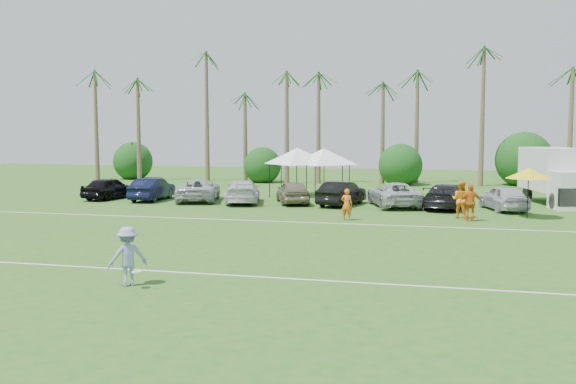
# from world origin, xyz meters

# --- Properties ---
(ground) EXTENTS (120.00, 120.00, 0.00)m
(ground) POSITION_xyz_m (0.00, 0.00, 0.00)
(ground) COLOR #2F5B1B
(ground) RESTS_ON ground
(field_lines) EXTENTS (80.00, 12.10, 0.01)m
(field_lines) POSITION_xyz_m (0.00, 8.00, 0.01)
(field_lines) COLOR white
(field_lines) RESTS_ON ground
(palm_tree_0) EXTENTS (2.40, 2.40, 8.90)m
(palm_tree_0) POSITION_xyz_m (-22.00, 38.00, 7.48)
(palm_tree_0) COLOR brown
(palm_tree_0) RESTS_ON ground
(palm_tree_1) EXTENTS (2.40, 2.40, 9.90)m
(palm_tree_1) POSITION_xyz_m (-17.00, 38.00, 8.35)
(palm_tree_1) COLOR brown
(palm_tree_1) RESTS_ON ground
(palm_tree_2) EXTENTS (2.40, 2.40, 10.90)m
(palm_tree_2) POSITION_xyz_m (-12.00, 38.00, 9.21)
(palm_tree_2) COLOR brown
(palm_tree_2) RESTS_ON ground
(palm_tree_3) EXTENTS (2.40, 2.40, 11.90)m
(palm_tree_3) POSITION_xyz_m (-8.00, 38.00, 10.06)
(palm_tree_3) COLOR brown
(palm_tree_3) RESTS_ON ground
(palm_tree_4) EXTENTS (2.40, 2.40, 8.90)m
(palm_tree_4) POSITION_xyz_m (-4.00, 38.00, 7.48)
(palm_tree_4) COLOR brown
(palm_tree_4) RESTS_ON ground
(palm_tree_5) EXTENTS (2.40, 2.40, 9.90)m
(palm_tree_5) POSITION_xyz_m (0.00, 38.00, 8.35)
(palm_tree_5) COLOR brown
(palm_tree_5) RESTS_ON ground
(palm_tree_6) EXTENTS (2.40, 2.40, 10.90)m
(palm_tree_6) POSITION_xyz_m (4.00, 38.00, 9.21)
(palm_tree_6) COLOR brown
(palm_tree_6) RESTS_ON ground
(palm_tree_7) EXTENTS (2.40, 2.40, 11.90)m
(palm_tree_7) POSITION_xyz_m (8.00, 38.00, 10.06)
(palm_tree_7) COLOR brown
(palm_tree_7) RESTS_ON ground
(palm_tree_8) EXTENTS (2.40, 2.40, 8.90)m
(palm_tree_8) POSITION_xyz_m (13.00, 38.00, 7.48)
(palm_tree_8) COLOR brown
(palm_tree_8) RESTS_ON ground
(palm_tree_9) EXTENTS (2.40, 2.40, 9.90)m
(palm_tree_9) POSITION_xyz_m (18.00, 38.00, 8.35)
(palm_tree_9) COLOR brown
(palm_tree_9) RESTS_ON ground
(bush_tree_0) EXTENTS (4.00, 4.00, 4.00)m
(bush_tree_0) POSITION_xyz_m (-19.00, 39.00, 1.80)
(bush_tree_0) COLOR brown
(bush_tree_0) RESTS_ON ground
(bush_tree_1) EXTENTS (4.00, 4.00, 4.00)m
(bush_tree_1) POSITION_xyz_m (-6.00, 39.00, 1.80)
(bush_tree_1) COLOR brown
(bush_tree_1) RESTS_ON ground
(bush_tree_2) EXTENTS (4.00, 4.00, 4.00)m
(bush_tree_2) POSITION_xyz_m (6.00, 39.00, 1.80)
(bush_tree_2) COLOR brown
(bush_tree_2) RESTS_ON ground
(bush_tree_3) EXTENTS (4.00, 4.00, 4.00)m
(bush_tree_3) POSITION_xyz_m (16.00, 39.00, 1.80)
(bush_tree_3) COLOR brown
(bush_tree_3) RESTS_ON ground
(sideline_player_a) EXTENTS (0.62, 0.44, 1.61)m
(sideline_player_a) POSITION_xyz_m (4.89, 15.33, 0.81)
(sideline_player_a) COLOR orange
(sideline_player_a) RESTS_ON ground
(sideline_player_b) EXTENTS (1.15, 1.04, 1.95)m
(sideline_player_b) POSITION_xyz_m (10.53, 17.51, 0.97)
(sideline_player_b) COLOR orange
(sideline_player_b) RESTS_ON ground
(sideline_player_c) EXTENTS (1.16, 0.61, 1.88)m
(sideline_player_c) POSITION_xyz_m (11.00, 16.47, 0.94)
(sideline_player_c) COLOR orange
(sideline_player_c) RESTS_ON ground
(box_truck) EXTENTS (3.99, 7.14, 3.48)m
(box_truck) POSITION_xyz_m (16.40, 25.31, 1.86)
(box_truck) COLOR silver
(box_truck) RESTS_ON ground
(canopy_tent_left) EXTENTS (4.84, 4.84, 3.92)m
(canopy_tent_left) POSITION_xyz_m (-0.31, 26.56, 3.36)
(canopy_tent_left) COLOR black
(canopy_tent_left) RESTS_ON ground
(canopy_tent_right) EXTENTS (4.79, 4.79, 3.88)m
(canopy_tent_right) POSITION_xyz_m (1.48, 26.88, 3.32)
(canopy_tent_right) COLOR black
(canopy_tent_right) RESTS_ON ground
(market_umbrella) EXTENTS (2.35, 2.35, 2.61)m
(market_umbrella) POSITION_xyz_m (13.91, 18.29, 2.34)
(market_umbrella) COLOR black
(market_umbrella) RESTS_ON ground
(frisbee_player) EXTENTS (1.29, 1.21, 1.75)m
(frisbee_player) POSITION_xyz_m (0.75, 0.02, 0.87)
(frisbee_player) COLOR #878EBF
(frisbee_player) RESTS_ON ground
(parked_car_0) EXTENTS (2.37, 4.51, 1.46)m
(parked_car_0) POSITION_xyz_m (-12.04, 21.59, 0.73)
(parked_car_0) COLOR black
(parked_car_0) RESTS_ON ground
(parked_car_1) EXTENTS (1.74, 4.50, 1.46)m
(parked_car_1) POSITION_xyz_m (-8.92, 21.56, 0.73)
(parked_car_1) COLOR black
(parked_car_1) RESTS_ON ground
(parked_car_2) EXTENTS (3.70, 5.71, 1.46)m
(parked_car_2) POSITION_xyz_m (-5.79, 21.83, 0.73)
(parked_car_2) COLOR #B3B5C1
(parked_car_2) RESTS_ON ground
(parked_car_3) EXTENTS (3.26, 5.40, 1.46)m
(parked_car_3) POSITION_xyz_m (-2.66, 21.44, 0.73)
(parked_car_3) COLOR silver
(parked_car_3) RESTS_ON ground
(parked_car_4) EXTENTS (3.18, 4.63, 1.46)m
(parked_car_4) POSITION_xyz_m (0.47, 21.93, 0.73)
(parked_car_4) COLOR #7D7359
(parked_car_4) RESTS_ON ground
(parked_car_5) EXTENTS (2.56, 4.68, 1.46)m
(parked_car_5) POSITION_xyz_m (3.60, 21.69, 0.73)
(parked_car_5) COLOR black
(parked_car_5) RESTS_ON ground
(parked_car_6) EXTENTS (3.97, 5.76, 1.46)m
(parked_car_6) POSITION_xyz_m (6.72, 21.85, 0.73)
(parked_car_6) COLOR #B9BBBF
(parked_car_6) RESTS_ON ground
(parked_car_7) EXTENTS (3.01, 5.35, 1.46)m
(parked_car_7) POSITION_xyz_m (9.85, 21.54, 0.73)
(parked_car_7) COLOR black
(parked_car_7) RESTS_ON ground
(parked_car_8) EXTENTS (2.86, 4.61, 1.46)m
(parked_car_8) POSITION_xyz_m (12.98, 21.43, 0.73)
(parked_car_8) COLOR silver
(parked_car_8) RESTS_ON ground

